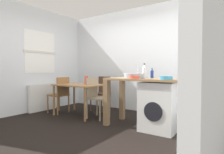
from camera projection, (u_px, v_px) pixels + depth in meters
ground_plane at (94, 126)px, 3.65m from camera, size 5.46×5.46×0.00m
wall_back at (136, 60)px, 5.04m from camera, size 4.60×0.10×2.70m
wall_window_side at (29, 59)px, 4.83m from camera, size 0.12×3.80×2.70m
radiator at (43, 97)px, 5.04m from camera, size 0.10×0.80×0.70m
dining_table at (79, 88)px, 4.50m from camera, size 1.10×0.76×0.74m
chair_person_seat at (60, 93)px, 4.74m from camera, size 0.41×0.41×0.90m
chair_opposite at (96, 95)px, 4.28m from camera, size 0.41×0.41×0.90m
chair_spare_by_wall at (102, 91)px, 5.09m from camera, size 0.40×0.40×0.90m
kitchen_counter at (136, 86)px, 3.63m from camera, size 1.50×0.68×0.92m
washing_machine at (160, 106)px, 3.37m from camera, size 0.60×0.61×0.86m
sink_basin at (134, 76)px, 3.65m from camera, size 0.38×0.38×0.09m
tap at (138, 71)px, 3.80m from camera, size 0.02×0.02×0.28m
bottle_tall_green at (144, 72)px, 3.62m from camera, size 0.08×0.08×0.28m
bottle_squat_brown at (152, 74)px, 3.64m from camera, size 0.06×0.06×0.19m
mixing_bowl at (134, 77)px, 3.42m from camera, size 0.19×0.19×0.05m
utensil_crock at (182, 75)px, 3.19m from camera, size 0.11×0.11×0.30m
colander at (166, 78)px, 3.07m from camera, size 0.20×0.20×0.06m
vase at (86, 80)px, 4.49m from camera, size 0.09×0.09×0.20m
scissors at (141, 78)px, 3.45m from camera, size 0.15×0.06×0.01m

